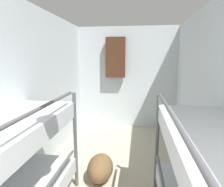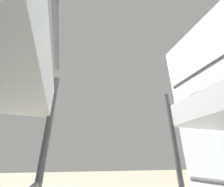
# 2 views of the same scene
# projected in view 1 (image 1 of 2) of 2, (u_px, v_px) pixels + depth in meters

# --- Properties ---
(wall_left) EXTENTS (0.06, 4.96, 2.35)m
(wall_left) POSITION_uv_depth(u_px,v_px,m) (21.00, 96.00, 2.48)
(wall_left) COLOR silver
(wall_left) RESTS_ON ground_plane
(wall_right) EXTENTS (0.06, 4.96, 2.35)m
(wall_right) POSITION_uv_depth(u_px,v_px,m) (222.00, 101.00, 2.17)
(wall_right) COLOR silver
(wall_right) RESTS_ON ground_plane
(wall_back) EXTENTS (2.41, 0.06, 2.35)m
(wall_back) POSITION_uv_depth(u_px,v_px,m) (127.00, 78.00, 4.71)
(wall_back) COLOR silver
(wall_back) RESTS_ON ground_plane
(duffel_bag) EXTENTS (0.35, 0.51, 0.35)m
(duffel_bag) POSITION_uv_depth(u_px,v_px,m) (100.00, 168.00, 2.70)
(duffel_bag) COLOR brown
(duffel_bag) RESTS_ON ground_plane
(hanging_coat) EXTENTS (0.44, 0.12, 0.90)m
(hanging_coat) POSITION_uv_depth(u_px,v_px,m) (116.00, 57.00, 4.52)
(hanging_coat) COLOR #472819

